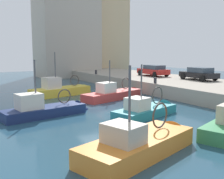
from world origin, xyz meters
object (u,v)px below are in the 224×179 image
at_px(fishing_boat_navy, 48,113).
at_px(fishing_boat_red, 115,97).
at_px(fishing_boat_teal, 149,113).
at_px(mooring_bollard_mid, 155,80).
at_px(mooring_bollard_north, 96,72).
at_px(fishing_boat_orange, 143,150).
at_px(parked_car_red, 153,70).
at_px(fishing_boat_yellow, 63,94).
at_px(parked_car_black, 199,73).

height_order(fishing_boat_navy, fishing_boat_red, fishing_boat_navy).
relative_size(fishing_boat_teal, mooring_bollard_mid, 10.63).
xyz_separation_m(fishing_boat_red, mooring_bollard_north, (4.11, 11.40, 1.35)).
relative_size(fishing_boat_orange, fishing_boat_red, 0.94).
xyz_separation_m(fishing_boat_navy, fishing_boat_teal, (5.78, -3.36, -0.04)).
bearing_deg(fishing_boat_orange, fishing_boat_teal, 49.17).
bearing_deg(fishing_boat_teal, parked_car_red, 49.01).
distance_m(fishing_boat_orange, fishing_boat_teal, 6.85).
distance_m(fishing_boat_teal, mooring_bollard_north, 18.83).
xyz_separation_m(fishing_boat_yellow, parked_car_red, (12.14, 1.06, 1.75)).
distance_m(fishing_boat_orange, parked_car_red, 22.58).
height_order(parked_car_black, parked_car_red, parked_car_red).
height_order(parked_car_black, mooring_bollard_mid, parked_car_black).
relative_size(fishing_boat_teal, mooring_bollard_north, 10.63).
distance_m(fishing_boat_orange, mooring_bollard_north, 25.25).
xyz_separation_m(fishing_boat_navy, fishing_boat_red, (7.26, 3.17, -0.04)).
relative_size(fishing_boat_navy, fishing_boat_red, 0.90).
bearing_deg(parked_car_black, mooring_bollard_north, 115.66).
height_order(fishing_boat_navy, mooring_bollard_north, fishing_boat_navy).
xyz_separation_m(mooring_bollard_mid, mooring_bollard_north, (0.00, 12.00, 0.00)).
distance_m(fishing_boat_red, mooring_bollard_north, 12.19).
bearing_deg(parked_car_black, fishing_boat_yellow, 159.35).
relative_size(parked_car_red, mooring_bollard_north, 7.90).
distance_m(parked_car_black, mooring_bollard_mid, 5.88).
height_order(fishing_boat_teal, mooring_bollard_mid, fishing_boat_teal).
relative_size(fishing_boat_navy, parked_car_black, 1.57).
bearing_deg(mooring_bollard_mid, fishing_boat_red, 171.72).
xyz_separation_m(fishing_boat_teal, mooring_bollard_mid, (5.58, 5.93, 1.35)).
relative_size(parked_car_black, mooring_bollard_mid, 7.37).
height_order(fishing_boat_yellow, fishing_boat_red, fishing_boat_yellow).
bearing_deg(fishing_boat_orange, fishing_boat_yellow, 80.71).
bearing_deg(mooring_bollard_mid, mooring_bollard_north, 90.00).
relative_size(fishing_boat_yellow, mooring_bollard_mid, 12.42).
distance_m(fishing_boat_orange, parked_car_black, 19.39).
xyz_separation_m(parked_car_black, mooring_bollard_mid, (-5.86, 0.19, -0.41)).
bearing_deg(fishing_boat_navy, parked_car_black, 7.87).
distance_m(fishing_boat_orange, fishing_boat_red, 13.14).
bearing_deg(mooring_bollard_north, fishing_boat_teal, -107.28).
relative_size(parked_car_black, parked_car_red, 0.93).
xyz_separation_m(fishing_boat_yellow, mooring_bollard_mid, (7.45, -4.82, 1.32)).
bearing_deg(mooring_bollard_mid, fishing_boat_yellow, 147.10).
bearing_deg(fishing_boat_yellow, fishing_boat_navy, -117.88).
height_order(fishing_boat_navy, fishing_boat_teal, fishing_boat_navy).
bearing_deg(fishing_boat_navy, fishing_boat_red, 23.62).
bearing_deg(parked_car_red, fishing_boat_red, -149.00).
relative_size(fishing_boat_red, mooring_bollard_north, 12.91).
bearing_deg(mooring_bollard_mid, parked_car_black, -1.90).
bearing_deg(fishing_boat_yellow, parked_car_red, 5.01).
height_order(parked_car_black, mooring_bollard_north, parked_car_black).
bearing_deg(parked_car_black, parked_car_red, 100.89).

